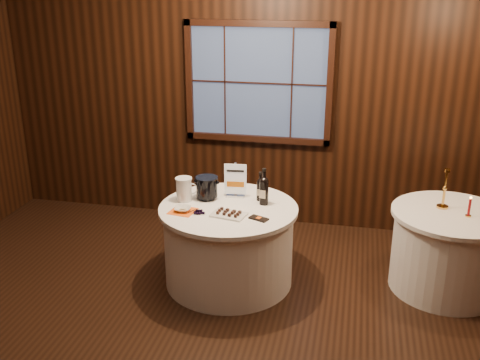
% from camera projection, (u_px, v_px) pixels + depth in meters
% --- Properties ---
extents(ground, '(6.00, 6.00, 0.00)m').
position_uv_depth(ground, '(200.00, 343.00, 4.49)').
color(ground, black).
rests_on(ground, ground).
extents(back_wall, '(6.00, 0.10, 3.00)m').
position_uv_depth(back_wall, '(258.00, 92.00, 6.24)').
color(back_wall, black).
rests_on(back_wall, ground).
extents(main_table, '(1.28, 1.28, 0.77)m').
position_uv_depth(main_table, '(229.00, 244.00, 5.27)').
color(main_table, white).
rests_on(main_table, ground).
extents(side_table, '(1.08, 1.08, 0.77)m').
position_uv_depth(side_table, '(448.00, 250.00, 5.16)').
color(side_table, white).
rests_on(side_table, ground).
extents(sign_stand, '(0.21, 0.12, 0.34)m').
position_uv_depth(sign_stand, '(235.00, 185.00, 5.34)').
color(sign_stand, silver).
rests_on(sign_stand, main_table).
extents(port_bottle_left, '(0.07, 0.07, 0.28)m').
position_uv_depth(port_bottle_left, '(260.00, 188.00, 5.25)').
color(port_bottle_left, black).
rests_on(port_bottle_left, main_table).
extents(port_bottle_right, '(0.08, 0.09, 0.35)m').
position_uv_depth(port_bottle_right, '(264.00, 189.00, 5.15)').
color(port_bottle_right, black).
rests_on(port_bottle_right, main_table).
extents(ice_bucket, '(0.21, 0.21, 0.22)m').
position_uv_depth(ice_bucket, '(207.00, 187.00, 5.29)').
color(ice_bucket, black).
rests_on(ice_bucket, main_table).
extents(chocolate_plate, '(0.33, 0.25, 0.04)m').
position_uv_depth(chocolate_plate, '(229.00, 214.00, 4.95)').
color(chocolate_plate, white).
rests_on(chocolate_plate, main_table).
extents(chocolate_box, '(0.19, 0.14, 0.01)m').
position_uv_depth(chocolate_box, '(259.00, 218.00, 4.88)').
color(chocolate_box, black).
rests_on(chocolate_box, main_table).
extents(grape_bunch, '(0.16, 0.06, 0.04)m').
position_uv_depth(grape_bunch, '(199.00, 212.00, 4.98)').
color(grape_bunch, black).
rests_on(grape_bunch, main_table).
extents(glass_pitcher, '(0.21, 0.16, 0.23)m').
position_uv_depth(glass_pitcher, '(184.00, 189.00, 5.25)').
color(glass_pitcher, white).
rests_on(glass_pitcher, main_table).
extents(orange_napkin, '(0.25, 0.25, 0.00)m').
position_uv_depth(orange_napkin, '(183.00, 211.00, 5.05)').
color(orange_napkin, orange).
rests_on(orange_napkin, main_table).
extents(cracker_bowl, '(0.16, 0.16, 0.04)m').
position_uv_depth(cracker_bowl, '(183.00, 209.00, 5.04)').
color(cracker_bowl, white).
rests_on(cracker_bowl, orange_napkin).
extents(brass_candlestick, '(0.11, 0.11, 0.38)m').
position_uv_depth(brass_candlestick, '(444.00, 194.00, 5.08)').
color(brass_candlestick, gold).
rests_on(brass_candlestick, side_table).
extents(red_candle, '(0.05, 0.05, 0.19)m').
position_uv_depth(red_candle, '(469.00, 209.00, 4.91)').
color(red_candle, gold).
rests_on(red_candle, side_table).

